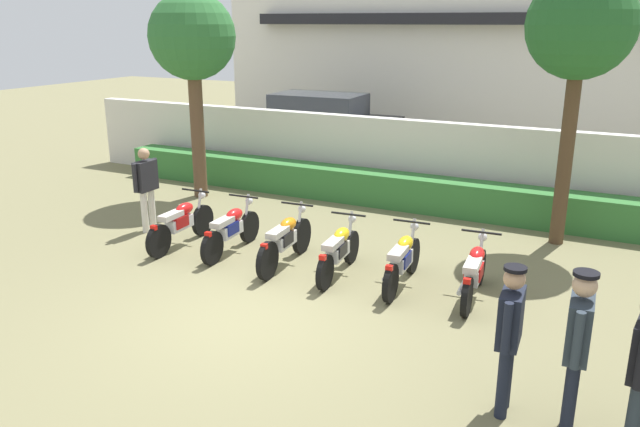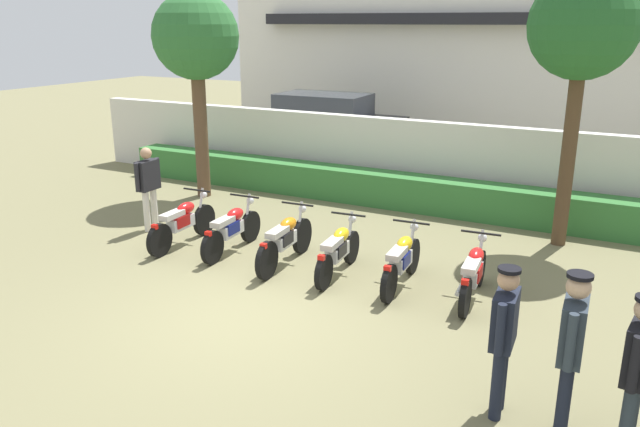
# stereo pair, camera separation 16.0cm
# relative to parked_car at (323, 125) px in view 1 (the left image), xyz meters

# --- Properties ---
(ground) EXTENTS (60.00, 60.00, 0.00)m
(ground) POSITION_rel_parked_car_xyz_m (4.01, -10.40, -0.94)
(ground) COLOR olive
(building) EXTENTS (19.34, 6.50, 7.70)m
(building) POSITION_rel_parked_car_xyz_m (4.01, 6.57, 2.91)
(building) COLOR white
(building) RESTS_ON ground
(compound_wall) EXTENTS (18.37, 0.30, 1.86)m
(compound_wall) POSITION_rel_parked_car_xyz_m (4.01, -3.58, -0.00)
(compound_wall) COLOR silver
(compound_wall) RESTS_ON ground
(hedge_row) EXTENTS (14.70, 0.70, 0.74)m
(hedge_row) POSITION_rel_parked_car_xyz_m (4.01, -4.28, -0.57)
(hedge_row) COLOR #337033
(hedge_row) RESTS_ON ground
(parked_car) EXTENTS (4.55, 2.18, 1.89)m
(parked_car) POSITION_rel_parked_car_xyz_m (0.00, 0.00, 0.00)
(parked_car) COLOR black
(parked_car) RESTS_ON ground
(tree_near_inspector) EXTENTS (1.94, 1.94, 4.65)m
(tree_near_inspector) POSITION_rel_parked_car_xyz_m (-0.49, -5.54, 2.66)
(tree_near_inspector) COLOR brown
(tree_near_inspector) RESTS_ON ground
(tree_far_side) EXTENTS (1.86, 1.86, 4.87)m
(tree_far_side) POSITION_rel_parked_car_xyz_m (7.51, -5.20, 2.93)
(tree_far_side) COLOR #4C3823
(tree_far_side) RESTS_ON ground
(motorcycle_in_row_0) EXTENTS (0.60, 1.93, 0.96)m
(motorcycle_in_row_0) POSITION_rel_parked_car_xyz_m (1.33, -8.52, -0.49)
(motorcycle_in_row_0) COLOR black
(motorcycle_in_row_0) RESTS_ON ground
(motorcycle_in_row_1) EXTENTS (0.60, 1.86, 0.95)m
(motorcycle_in_row_1) POSITION_rel_parked_car_xyz_m (2.36, -8.40, -0.49)
(motorcycle_in_row_1) COLOR black
(motorcycle_in_row_1) RESTS_ON ground
(motorcycle_in_row_2) EXTENTS (0.60, 1.96, 0.98)m
(motorcycle_in_row_2) POSITION_rel_parked_car_xyz_m (3.52, -8.50, -0.48)
(motorcycle_in_row_2) COLOR black
(motorcycle_in_row_2) RESTS_ON ground
(motorcycle_in_row_3) EXTENTS (0.60, 1.80, 0.94)m
(motorcycle_in_row_3) POSITION_rel_parked_car_xyz_m (4.52, -8.49, -0.50)
(motorcycle_in_row_3) COLOR black
(motorcycle_in_row_3) RESTS_ON ground
(motorcycle_in_row_4) EXTENTS (0.60, 1.84, 0.95)m
(motorcycle_in_row_4) POSITION_rel_parked_car_xyz_m (5.60, -8.44, -0.49)
(motorcycle_in_row_4) COLOR black
(motorcycle_in_row_4) RESTS_ON ground
(motorcycle_in_row_5) EXTENTS (0.60, 1.78, 0.94)m
(motorcycle_in_row_5) POSITION_rel_parked_car_xyz_m (6.72, -8.42, -0.50)
(motorcycle_in_row_5) COLOR black
(motorcycle_in_row_5) RESTS_ON ground
(inspector_person) EXTENTS (0.22, 0.67, 1.67)m
(inspector_person) POSITION_rel_parked_car_xyz_m (0.18, -8.09, 0.05)
(inspector_person) COLOR silver
(inspector_person) RESTS_ON ground
(officer_0) EXTENTS (0.25, 0.66, 1.66)m
(officer_0) POSITION_rel_parked_car_xyz_m (7.69, -11.10, 0.05)
(officer_0) COLOR black
(officer_0) RESTS_ON ground
(officer_1) EXTENTS (0.24, 0.69, 1.75)m
(officer_1) POSITION_rel_parked_car_xyz_m (8.34, -11.15, 0.11)
(officer_1) COLOR black
(officer_1) RESTS_ON ground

